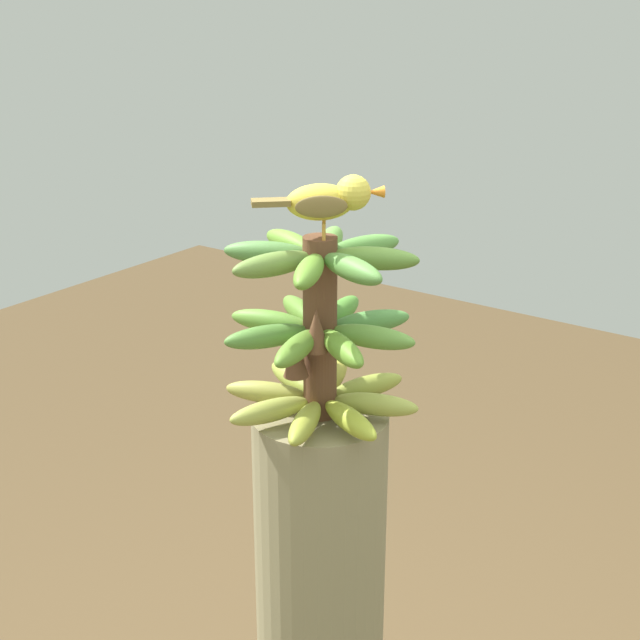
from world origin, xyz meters
TOP-DOWN VIEW (x-y plane):
  - banana_bunch at (0.00, -0.00)m, footprint 0.28×0.28m
  - perched_bird at (0.01, 0.01)m, footprint 0.15×0.14m

SIDE VIEW (x-z plane):
  - banana_bunch at x=0.00m, z-range 1.31..1.58m
  - perched_bird at x=0.01m, z-range 1.59..1.67m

